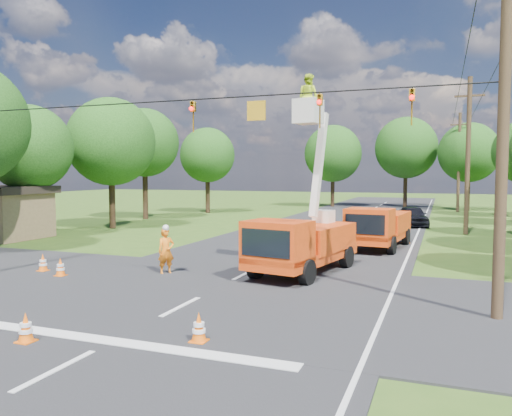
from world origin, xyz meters
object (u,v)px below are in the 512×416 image
at_px(traffic_cone_4, 60,267).
at_px(traffic_cone_1, 199,328).
at_px(pole_right_mid, 468,155).
at_px(traffic_cone_2, 295,261).
at_px(tree_far_b, 406,148).
at_px(tree_left_d, 111,142).
at_px(second_truck, 378,227).
at_px(pole_right_far, 459,161).
at_px(traffic_cone_0, 26,328).
at_px(pole_right_near, 503,128).
at_px(tree_left_f, 207,155).
at_px(distant_car, 413,216).
at_px(tree_left_e, 145,143).
at_px(traffic_cone_5, 43,263).
at_px(bucket_truck, 302,232).
at_px(traffic_cone_6, 407,237).
at_px(tree_far_a, 333,154).
at_px(ground_worker, 166,251).
at_px(traffic_cone_3, 318,247).
at_px(tree_far_c, 469,153).
at_px(tree_left_c, 29,148).

bearing_deg(traffic_cone_4, traffic_cone_1, -29.94).
bearing_deg(pole_right_mid, traffic_cone_2, -114.41).
bearing_deg(tree_far_b, tree_left_d, -120.96).
distance_m(second_truck, pole_right_far, 28.95).
bearing_deg(traffic_cone_0, tree_left_d, 122.14).
height_order(pole_right_near, tree_left_d, pole_right_near).
bearing_deg(pole_right_near, tree_far_b, 96.97).
distance_m(traffic_cone_1, tree_left_f, 38.66).
height_order(second_truck, distant_car, second_truck).
bearing_deg(tree_left_e, tree_left_f, 75.96).
distance_m(traffic_cone_5, tree_far_b, 45.92).
bearing_deg(bucket_truck, pole_right_far, 90.56).
height_order(traffic_cone_5, traffic_cone_6, same).
relative_size(tree_left_f, tree_far_a, 0.88).
bearing_deg(pole_right_mid, traffic_cone_1, -105.18).
height_order(traffic_cone_2, tree_left_f, tree_left_f).
bearing_deg(ground_worker, pole_right_far, 23.68).
bearing_deg(traffic_cone_6, traffic_cone_3, -126.58).
bearing_deg(second_truck, tree_far_c, 85.92).
relative_size(bucket_truck, pole_right_far, 0.78).
height_order(traffic_cone_1, traffic_cone_5, same).
bearing_deg(traffic_cone_4, tree_left_f, 105.69).
relative_size(traffic_cone_1, tree_left_e, 0.08).
relative_size(distant_car, traffic_cone_6, 6.26).
bearing_deg(traffic_cone_5, tree_left_f, 103.50).
distance_m(distant_car, tree_left_d, 22.58).
relative_size(traffic_cone_2, tree_left_e, 0.08).
bearing_deg(traffic_cone_5, traffic_cone_4, -21.05).
xyz_separation_m(bucket_truck, traffic_cone_0, (-3.85, -9.98, -1.30)).
bearing_deg(tree_left_c, traffic_cone_3, 0.05).
distance_m(traffic_cone_0, traffic_cone_1, 3.99).
bearing_deg(pole_right_far, tree_far_b, 137.73).
height_order(pole_right_near, tree_left_f, pole_right_near).
relative_size(traffic_cone_4, pole_right_mid, 0.07).
distance_m(tree_left_e, tree_far_b, 30.35).
bearing_deg(pole_right_far, tree_left_d, -133.23).
bearing_deg(bucket_truck, traffic_cone_5, -150.76).
bearing_deg(traffic_cone_2, second_truck, 70.90).
height_order(distant_car, traffic_cone_5, distant_car).
xyz_separation_m(bucket_truck, pole_right_mid, (6.52, 15.92, 3.45)).
height_order(bucket_truck, tree_left_d, tree_left_d).
height_order(bucket_truck, tree_far_a, tree_far_a).
height_order(traffic_cone_4, pole_right_near, pole_right_near).
relative_size(pole_right_near, pole_right_mid, 1.00).
distance_m(traffic_cone_1, tree_far_c, 47.44).
distance_m(traffic_cone_1, tree_far_a, 48.32).
distance_m(bucket_truck, pole_right_mid, 17.55).
bearing_deg(pole_right_near, traffic_cone_1, -146.02).
bearing_deg(second_truck, traffic_cone_3, -127.17).
distance_m(pole_right_near, tree_left_e, 33.56).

